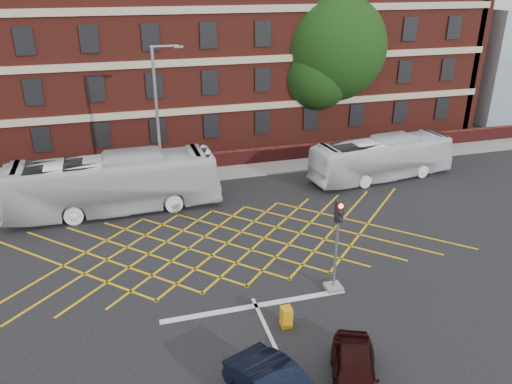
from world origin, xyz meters
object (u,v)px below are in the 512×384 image
object	(u,v)px
street_lamp	(161,148)
bus_right	(382,158)
bus_left	(114,184)
deciduous_tree	(331,55)
car_maroon	(354,373)
utility_cabinet	(286,317)
traffic_light_near	(336,255)

from	to	relation	value
street_lamp	bus_right	bearing A→B (deg)	-4.19
bus_left	deciduous_tree	size ratio (longest dim) A/B	1.03
bus_right	car_maroon	bearing A→B (deg)	141.76
bus_left	car_maroon	size ratio (longest dim) A/B	3.20
street_lamp	utility_cabinet	world-z (taller)	street_lamp
car_maroon	utility_cabinet	distance (m)	3.81
bus_right	utility_cabinet	size ratio (longest dim) A/B	11.71
deciduous_tree	utility_cabinet	bearing A→B (deg)	-116.60
bus_right	street_lamp	xyz separation A→B (m)	(-14.44, 1.06, 1.74)
deciduous_tree	street_lamp	size ratio (longest dim) A/B	1.29
bus_right	traffic_light_near	bearing A→B (deg)	136.17
car_maroon	traffic_light_near	world-z (taller)	traffic_light_near
street_lamp	traffic_light_near	bearing A→B (deg)	-63.86
traffic_light_near	street_lamp	size ratio (longest dim) A/B	0.47
bus_right	utility_cabinet	world-z (taller)	bus_right
traffic_light_near	deciduous_tree	bearing A→B (deg)	67.76
bus_left	traffic_light_near	world-z (taller)	traffic_light_near
bus_left	car_maroon	distance (m)	17.92
bus_left	car_maroon	xyz separation A→B (m)	(7.27, -16.35, -1.04)
car_maroon	street_lamp	distance (m)	18.43
bus_right	traffic_light_near	xyz separation A→B (m)	(-8.41, -11.24, 0.36)
street_lamp	deciduous_tree	bearing A→B (deg)	30.38
bus_right	traffic_light_near	size ratio (longest dim) A/B	2.37
deciduous_tree	bus_left	bearing A→B (deg)	-150.41
bus_right	utility_cabinet	bearing A→B (deg)	132.25
car_maroon	utility_cabinet	size ratio (longest dim) A/B	4.38
bus_left	bus_right	distance (m)	17.37
deciduous_tree	traffic_light_near	size ratio (longest dim) A/B	2.75
utility_cabinet	deciduous_tree	bearing A→B (deg)	63.40
bus_right	street_lamp	bearing A→B (deg)	78.77
bus_right	deciduous_tree	xyz separation A→B (m)	(0.11, 9.59, 5.44)
car_maroon	bus_left	bearing A→B (deg)	137.37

